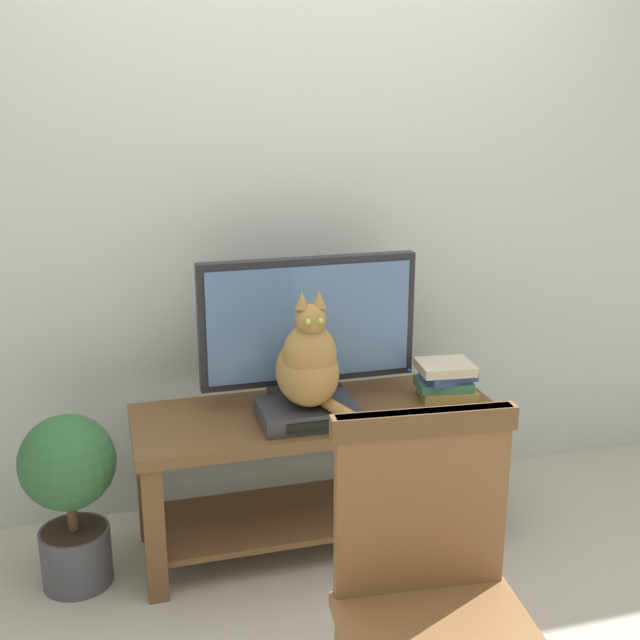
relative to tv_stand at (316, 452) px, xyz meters
name	(u,v)px	position (x,y,z in m)	size (l,w,h in m)	color
back_wall	(295,167)	(0.04, 0.48, 1.02)	(7.00, 0.12, 2.80)	#B7BCB2
tv_stand	(316,452)	(0.00, 0.00, 0.00)	(1.36, 0.51, 0.55)	brown
tv	(308,326)	(0.00, 0.11, 0.47)	(0.83, 0.20, 0.56)	black
media_box	(307,412)	(-0.06, -0.09, 0.20)	(0.35, 0.25, 0.07)	#2D2D30
cat	(309,364)	(-0.06, -0.10, 0.40)	(0.23, 0.36, 0.43)	olive
wooden_chair	(434,588)	(-0.02, -1.15, 0.18)	(0.50, 0.50, 0.97)	brown
book_stack	(446,380)	(0.52, -0.01, 0.24)	(0.24, 0.20, 0.14)	olive
potted_plant	(70,488)	(-0.90, -0.03, -0.01)	(0.33, 0.33, 0.64)	#47474C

